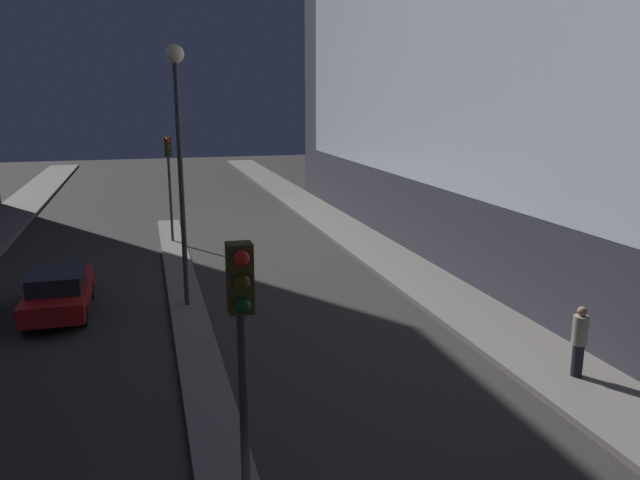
# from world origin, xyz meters

# --- Properties ---
(building_right) EXTENTS (6.01, 37.48, 19.08)m
(building_right) POSITION_xyz_m (12.75, 18.74, 9.54)
(building_right) COLOR #383842
(building_right) RESTS_ON ground
(median_strip) EXTENTS (1.11, 28.49, 0.10)m
(median_strip) POSITION_xyz_m (0.00, 15.25, 0.05)
(median_strip) COLOR #66605B
(median_strip) RESTS_ON ground
(traffic_light_near) EXTENTS (0.32, 0.42, 4.81)m
(traffic_light_near) POSITION_xyz_m (0.00, 2.79, 3.62)
(traffic_light_near) COLOR #383838
(traffic_light_near) RESTS_ON median_strip
(traffic_light_mid) EXTENTS (0.32, 0.42, 4.81)m
(traffic_light_mid) POSITION_xyz_m (0.00, 24.40, 3.62)
(traffic_light_mid) COLOR #383838
(traffic_light_mid) RESTS_ON median_strip
(street_lamp) EXTENTS (0.56, 0.56, 8.07)m
(street_lamp) POSITION_xyz_m (0.00, 14.97, 5.81)
(street_lamp) COLOR #383838
(street_lamp) RESTS_ON median_strip
(car_left_lane) EXTENTS (1.79, 4.45, 1.45)m
(car_left_lane) POSITION_xyz_m (-3.87, 15.41, 0.74)
(car_left_lane) COLOR maroon
(car_left_lane) RESTS_ON ground
(pedestrian_on_right_sidewalk) EXTENTS (0.36, 0.36, 1.73)m
(pedestrian_on_right_sidewalk) POSITION_xyz_m (8.55, 6.94, 1.08)
(pedestrian_on_right_sidewalk) COLOR black
(pedestrian_on_right_sidewalk) RESTS_ON sidewalk_right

